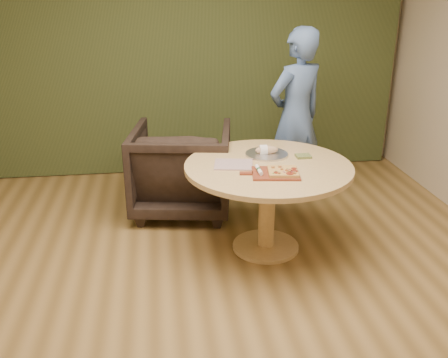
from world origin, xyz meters
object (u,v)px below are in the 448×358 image
pedestal_table (268,181)px  serving_tray (267,154)px  flatbread_pizza (283,171)px  armchair (182,165)px  bread_roll (266,150)px  person_standing (296,118)px  cutlery_roll (259,170)px  pizza_paddle (274,173)px

pedestal_table → serving_tray: (0.04, 0.23, 0.15)m
flatbread_pizza → armchair: (-0.71, 1.09, -0.31)m
bread_roll → person_standing: person_standing is taller
cutlery_roll → pedestal_table: bearing=58.0°
flatbread_pizza → serving_tray: bearing=93.1°
pedestal_table → flatbread_pizza: flatbread_pizza is taller
armchair → person_standing: size_ratio=0.54×
pizza_paddle → armchair: 1.28m
bread_roll → person_standing: size_ratio=0.11×
cutlery_roll → armchair: (-0.53, 1.04, -0.31)m
pizza_paddle → serving_tray: 0.45m
pedestal_table → bread_roll: (0.03, 0.23, 0.18)m
flatbread_pizza → person_standing: size_ratio=0.14×
bread_roll → armchair: (-0.67, 0.62, -0.33)m
cutlery_roll → bread_roll: size_ratio=1.03×
flatbread_pizza → armchair: armchair is taller
flatbread_pizza → cutlery_roll: flatbread_pizza is taller
cutlery_roll → person_standing: size_ratio=0.12×
cutlery_roll → person_standing: person_standing is taller
pedestal_table → person_standing: person_standing is taller
pizza_paddle → cutlery_roll: bearing=172.0°
serving_tray → bread_roll: 0.04m
armchair → bread_roll: bearing=146.4°
pedestal_table → cutlery_roll: cutlery_roll is taller
cutlery_roll → armchair: 1.21m
person_standing → serving_tray: bearing=33.1°
flatbread_pizza → pizza_paddle: bearing=164.7°
flatbread_pizza → armchair: bearing=123.0°
serving_tray → person_standing: person_standing is taller
serving_tray → pedestal_table: bearing=-98.8°
serving_tray → bread_roll: bearing=180.0°
pedestal_table → serving_tray: serving_tray is taller
serving_tray → pizza_paddle: bearing=-95.1°
pizza_paddle → cutlery_roll: (-0.11, 0.03, 0.02)m
armchair → person_standing: (1.13, 0.12, 0.39)m
person_standing → pedestal_table: bearing=37.7°
person_standing → armchair: bearing=-19.8°
pizza_paddle → bread_roll: (0.03, 0.45, 0.04)m
bread_roll → serving_tray: bearing=0.0°
cutlery_roll → armchair: size_ratio=0.21×
bread_roll → pedestal_table: bearing=-96.6°
cutlery_roll → person_standing: bearing=62.2°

